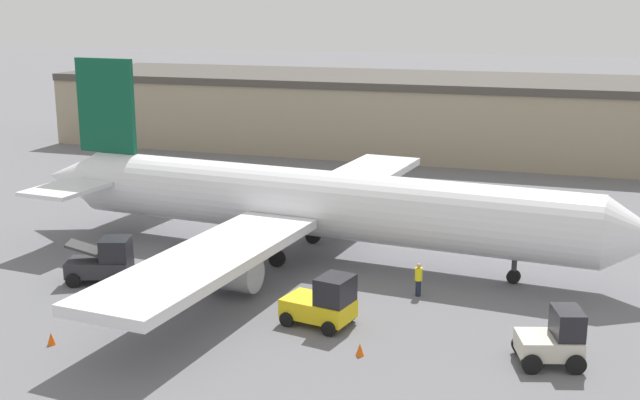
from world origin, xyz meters
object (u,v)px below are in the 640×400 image
object	(u,v)px
airplane	(305,203)
pushback_tug	(554,339)
ground_crew_worker	(419,279)
belt_loader_truck	(104,261)
safety_cone_far	(360,349)
safety_cone_near	(51,339)
baggage_tug	(324,302)

from	to	relation	value
airplane	pushback_tug	distance (m)	17.77
airplane	ground_crew_worker	distance (m)	9.05
belt_loader_truck	pushback_tug	bearing A→B (deg)	-25.69
ground_crew_worker	airplane	bearing A→B (deg)	-179.51
ground_crew_worker	safety_cone_far	distance (m)	7.73
pushback_tug	safety_cone_near	size ratio (longest dim) A/B	5.50
pushback_tug	safety_cone_far	distance (m)	7.82
pushback_tug	safety_cone_near	world-z (taller)	pushback_tug
airplane	safety_cone_far	distance (m)	14.15
baggage_tug	safety_cone_near	size ratio (longest dim) A/B	6.18
safety_cone_near	safety_cone_far	xyz separation A→B (m)	(12.74, 3.10, 0.00)
pushback_tug	baggage_tug	bearing A→B (deg)	157.70
airplane	pushback_tug	bearing A→B (deg)	-31.06
airplane	baggage_tug	distance (m)	10.61
baggage_tug	belt_loader_truck	distance (m)	12.82
baggage_tug	pushback_tug	bearing A→B (deg)	6.03
safety_cone_near	ground_crew_worker	bearing A→B (deg)	38.37
belt_loader_truck	safety_cone_far	xyz separation A→B (m)	(15.10, -4.58, -0.83)
airplane	baggage_tug	size ratio (longest dim) A/B	11.11
pushback_tug	safety_cone_far	size ratio (longest dim) A/B	5.50
baggage_tug	belt_loader_truck	bearing A→B (deg)	-177.62
baggage_tug	airplane	bearing A→B (deg)	125.32
belt_loader_truck	ground_crew_worker	bearing A→B (deg)	-7.66
ground_crew_worker	pushback_tug	world-z (taller)	pushback_tug
ground_crew_worker	belt_loader_truck	world-z (taller)	belt_loader_truck
airplane	safety_cone_near	bearing A→B (deg)	-106.67
ground_crew_worker	pushback_tug	bearing A→B (deg)	-10.11
airplane	safety_cone_far	bearing A→B (deg)	-56.13
pushback_tug	safety_cone_near	bearing A→B (deg)	176.21
belt_loader_truck	airplane	bearing A→B (deg)	23.35
belt_loader_truck	pushback_tug	distance (m)	22.85
safety_cone_far	pushback_tug	bearing A→B (deg)	13.00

